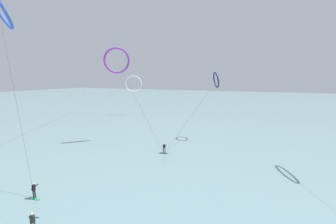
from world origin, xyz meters
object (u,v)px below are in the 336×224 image
Objects in this scene: kite_violet at (117,60)px; kite_ivory at (133,84)px; surfer_magenta at (33,224)px; surfer_charcoal at (164,149)px; surfer_emerald at (34,192)px; kite_navy at (216,80)px.

kite_ivory is at bearing -109.34° from kite_violet.
surfer_magenta is 0.03× the size of kite_ivory.
kite_violet reaches higher than surfer_magenta.
kite_ivory is at bearing -46.40° from surfer_charcoal.
kite_ivory reaches higher than surfer_magenta.
surfer_magenta is at bearing 63.92° from kite_violet.
surfer_magenta is 5.66m from surfer_emerald.
kite_violet is at bearing -91.10° from kite_ivory.
surfer_emerald is 18.47m from surfer_charcoal.
surfer_magenta is at bearing -94.12° from kite_ivory.
kite_ivory reaches higher than surfer_emerald.
surfer_charcoal is 39.43m from kite_ivory.
surfer_charcoal is at bearing 127.99° from kite_navy.
surfer_emerald is 1.00× the size of surfer_charcoal.
kite_navy is at bearing 163.64° from kite_violet.
kite_navy is (7.42, 32.39, 10.82)m from surfer_magenta.
kite_navy reaches higher than surfer_charcoal.
kite_violet is at bearing -9.16° from surfer_charcoal.
surfer_charcoal is at bearing 66.56° from surfer_magenta.
kite_violet is at bearing -14.49° from surfer_emerald.
kite_violet reaches higher than surfer_charcoal.
kite_navy is 34.84m from kite_ivory.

